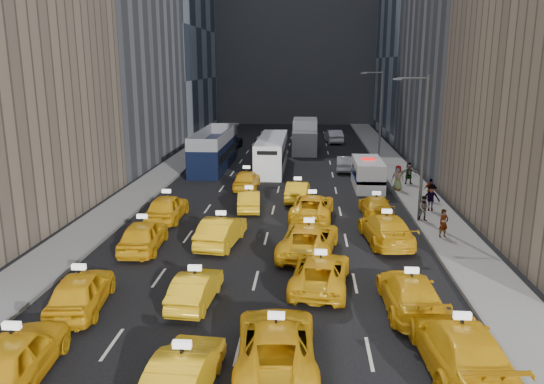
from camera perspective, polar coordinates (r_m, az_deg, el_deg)
The scene contains 40 objects.
ground at distance 22.74m, azimuth -2.28°, elevation -11.45°, with size 160.00×160.00×0.00m, color black.
sidewalk_west at distance 48.19m, azimuth -11.54°, elevation 1.92°, with size 3.00×90.00×0.15m, color gray.
sidewalk_east at distance 47.18m, azimuth 13.88°, elevation 1.55°, with size 3.00×90.00×0.15m, color gray.
curb_west at distance 47.82m, azimuth -9.87°, elevation 1.93°, with size 0.15×90.00×0.18m, color slate.
curb_east at distance 46.94m, azimuth 12.14°, elevation 1.60°, with size 0.15×90.00×0.18m, color slate.
streetlight_near at distance 33.52m, azimuth 15.82°, elevation 5.04°, with size 2.15×0.22×9.00m.
streetlight_far at distance 53.12m, azimuth 11.50°, elevation 8.28°, with size 2.15×0.22×9.00m.
taxi_0 at distance 18.90m, azimuth -25.87°, elevation -15.63°, with size 1.95×4.86×1.65m, color yellow.
taxi_1 at distance 16.72m, azimuth -9.52°, elevation -18.72°, with size 1.56×4.48×1.48m, color yellow.
taxi_2 at distance 17.96m, azimuth 0.46°, elevation -15.96°, with size 2.56×5.54×1.54m, color yellow.
taxi_3 at distance 18.67m, azimuth 19.52°, elevation -15.33°, with size 2.35×5.77×1.68m, color yellow.
taxi_4 at distance 22.87m, azimuth -19.85°, elevation -9.96°, with size 1.89×4.69×1.60m, color yellow.
taxi_5 at distance 22.33m, azimuth -8.23°, elevation -10.19°, with size 1.42×4.07×1.34m, color yellow.
taxi_6 at distance 23.64m, azimuth 5.22°, elevation -8.59°, with size 2.38×5.17×1.44m, color yellow.
taxi_7 at distance 22.15m, azimuth 14.65°, elevation -10.48°, with size 2.11×5.18×1.50m, color yellow.
taxi_8 at distance 28.89m, azimuth -13.68°, elevation -4.53°, with size 1.93×4.80×1.64m, color yellow.
taxi_9 at distance 29.00m, azimuth -5.47°, elevation -4.17°, with size 1.68×4.83×1.59m, color yellow.
taxi_10 at distance 27.55m, azimuth 3.98°, elevation -5.08°, with size 2.68×5.81×1.62m, color yellow.
taxi_11 at distance 29.80m, azimuth 12.15°, elevation -3.92°, with size 2.25×5.53×1.61m, color yellow.
taxi_12 at distance 34.00m, azimuth -11.21°, elevation -1.63°, with size 1.97×4.89×1.67m, color yellow.
taxi_13 at distance 35.68m, azimuth -2.48°, elevation -0.90°, with size 1.45×4.15×1.37m, color yellow.
taxi_14 at distance 33.93m, azimuth 4.33°, elevation -1.56°, with size 2.54×5.50×1.53m, color yellow.
taxi_15 at distance 34.87m, azimuth 11.11°, elevation -1.53°, with size 1.87×4.59×1.33m, color yellow.
taxi_16 at distance 41.61m, azimuth -2.74°, elevation 1.34°, with size 1.84×4.58×1.56m, color yellow.
taxi_17 at distance 38.13m, azimuth 2.78°, elevation 0.10°, with size 1.52×4.35×1.43m, color yellow.
nypd_van at distance 42.70m, azimuth 10.26°, elevation 1.89°, with size 2.57×5.80×2.43m.
double_decker at distance 50.61m, azimuth -6.24°, elevation 4.58°, with size 3.00×12.08×3.50m.
city_bus at distance 49.65m, azimuth -0.01°, elevation 4.19°, with size 3.19×11.71×2.99m.
box_truck at distance 59.62m, azimuth 3.56°, elevation 6.02°, with size 3.21×7.94×3.55m.
misc_car_0 at distance 49.29m, azimuth 7.83°, elevation 3.06°, with size 1.47×4.21×1.39m, color #9A9BA1.
misc_car_1 at distance 61.97m, azimuth -4.82°, elevation 5.40°, with size 2.67×5.79×1.61m, color black.
misc_car_2 at distance 68.08m, azimuth 3.19°, elevation 6.08°, with size 1.94×4.78×1.39m, color slate.
misc_car_3 at distance 66.22m, azimuth 0.35°, elevation 5.91°, with size 1.70×4.22×1.44m, color black.
misc_car_4 at distance 66.83m, azimuth 6.65°, elevation 5.98°, with size 1.75×5.02×1.65m, color #B9BBC1.
pedestrian_0 at distance 31.19m, azimuth 17.97°, elevation -3.21°, with size 0.59×0.39×1.61m, color gray.
pedestrian_1 at distance 33.98m, azimuth 16.07°, elevation -1.72°, with size 0.77×0.42×1.59m, color gray.
pedestrian_2 at distance 36.48m, azimuth 16.75°, elevation -0.56°, with size 1.16×0.48×1.80m, color gray.
pedestrian_3 at distance 39.09m, azimuth 16.65°, elevation 0.22°, with size 0.93×0.42×1.59m, color gray.
pedestrian_4 at distance 41.85m, azimuth 13.38°, elevation 1.51°, with size 0.94×0.51×1.92m, color gray.
pedestrian_5 at distance 44.23m, azimuth 14.52°, elevation 1.97°, with size 1.61×0.46×1.74m, color gray.
Camera 1 is at (2.30, -20.46, 9.64)m, focal length 35.00 mm.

